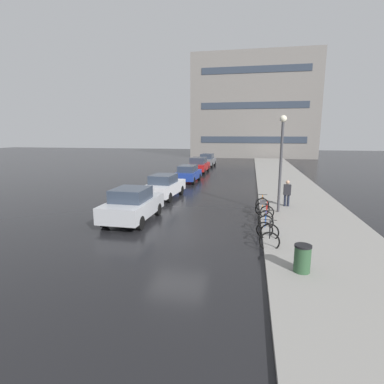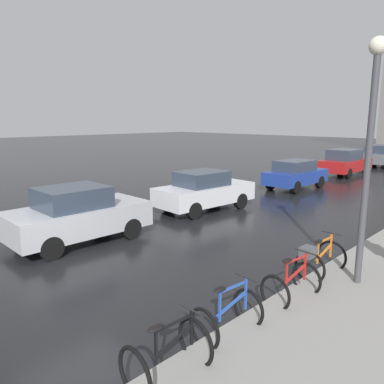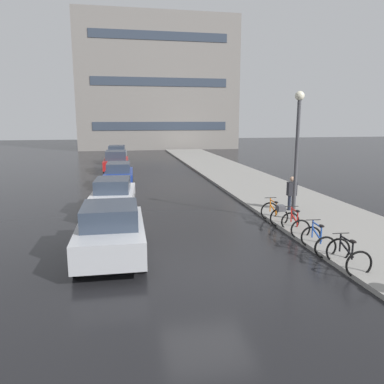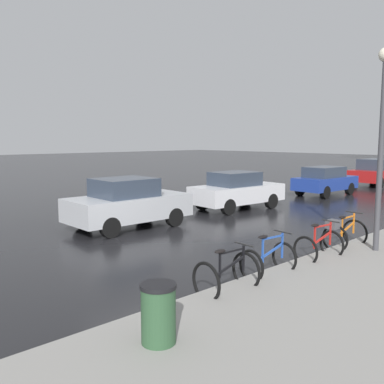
# 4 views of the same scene
# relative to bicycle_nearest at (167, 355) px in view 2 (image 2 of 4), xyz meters

# --- Properties ---
(ground_plane) EXTENTS (140.00, 140.00, 0.00)m
(ground_plane) POSITION_rel_bicycle_nearest_xyz_m (-3.83, 0.76, -0.41)
(ground_plane) COLOR black
(bicycle_nearest) EXTENTS (0.82, 1.17, 0.94)m
(bicycle_nearest) POSITION_rel_bicycle_nearest_xyz_m (0.00, 0.00, 0.00)
(bicycle_nearest) COLOR black
(bicycle_nearest) RESTS_ON ground
(bicycle_second) EXTENTS (0.80, 1.17, 0.96)m
(bicycle_second) POSITION_rel_bicycle_nearest_xyz_m (-0.10, 1.44, -0.02)
(bicycle_second) COLOR black
(bicycle_second) RESTS_ON ground
(bicycle_third) EXTENTS (0.82, 1.16, 0.97)m
(bicycle_third) POSITION_rel_bicycle_nearest_xyz_m (0.03, 3.28, -0.01)
(bicycle_third) COLOR black
(bicycle_third) RESTS_ON ground
(bicycle_farthest) EXTENTS (0.78, 1.38, 0.98)m
(bicycle_farthest) POSITION_rel_bicycle_nearest_xyz_m (-0.11, 4.72, 0.08)
(bicycle_farthest) COLOR black
(bicycle_farthest) RESTS_ON ground
(car_silver) EXTENTS (2.00, 4.10, 1.68)m
(car_silver) POSITION_rel_bicycle_nearest_xyz_m (-6.46, 2.19, 0.42)
(car_silver) COLOR #B2B5BA
(car_silver) RESTS_ON ground
(car_white) EXTENTS (2.06, 4.22, 1.59)m
(car_white) POSITION_rel_bicycle_nearest_xyz_m (-6.46, 7.73, 0.38)
(car_white) COLOR silver
(car_white) RESTS_ON ground
(car_blue) EXTENTS (1.82, 3.86, 1.51)m
(car_blue) POSITION_rel_bicycle_nearest_xyz_m (-6.23, 14.52, 0.37)
(car_blue) COLOR navy
(car_blue) RESTS_ON ground
(car_red) EXTENTS (1.94, 4.38, 1.69)m
(car_red) POSITION_rel_bicycle_nearest_xyz_m (-6.45, 21.21, 0.43)
(car_red) COLOR #AD1919
(car_red) RESTS_ON ground
(car_grey) EXTENTS (1.97, 3.89, 1.65)m
(car_grey) POSITION_rel_bicycle_nearest_xyz_m (-6.40, 27.54, 0.42)
(car_grey) COLOR slate
(car_grey) RESTS_ON ground
(streetlamp) EXTENTS (0.36, 0.36, 5.19)m
(streetlamp) POSITION_rel_bicycle_nearest_xyz_m (0.73, 4.86, 2.87)
(streetlamp) COLOR #424247
(streetlamp) RESTS_ON ground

